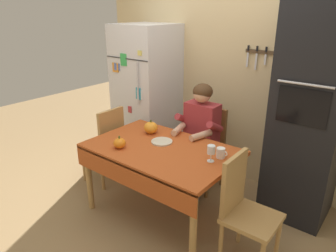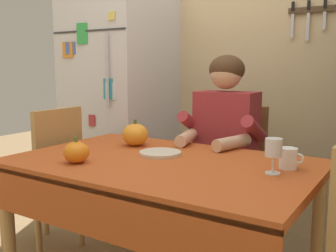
{
  "view_description": "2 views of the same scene",
  "coord_description": "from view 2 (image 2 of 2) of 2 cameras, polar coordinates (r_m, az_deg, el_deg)",
  "views": [
    {
      "loc": [
        1.72,
        -1.98,
        1.99
      ],
      "look_at": [
        0.03,
        0.16,
        0.95
      ],
      "focal_mm": 33.42,
      "sensor_mm": 36.0,
      "label": 1
    },
    {
      "loc": [
        0.98,
        -1.39,
        1.17
      ],
      "look_at": [
        -0.07,
        0.26,
        0.88
      ],
      "focal_mm": 41.66,
      "sensor_mm": 36.0,
      "label": 2
    }
  ],
  "objects": [
    {
      "name": "back_wall_assembly",
      "position": [
        2.9,
        13.88,
        10.85
      ],
      "size": [
        3.7,
        0.13,
        2.6
      ],
      "color": "#D1B784",
      "rests_on": "ground"
    },
    {
      "name": "chair_behind_person",
      "position": [
        2.54,
        9.48,
        -6.63
      ],
      "size": [
        0.4,
        0.4,
        0.93
      ],
      "color": "brown",
      "rests_on": "ground"
    },
    {
      "name": "chair_left_side",
      "position": [
        2.55,
        -17.04,
        -6.85
      ],
      "size": [
        0.4,
        0.4,
        0.93
      ],
      "color": "tan",
      "rests_on": "ground"
    },
    {
      "name": "seated_person",
      "position": [
        2.32,
        7.79,
        -2.31
      ],
      "size": [
        0.47,
        0.55,
        1.25
      ],
      "color": "#38384C",
      "rests_on": "ground"
    },
    {
      "name": "pumpkin_large",
      "position": [
        1.83,
        -13.26,
        -3.76
      ],
      "size": [
        0.12,
        0.12,
        0.12
      ],
      "color": "orange",
      "rests_on": "dining_table"
    },
    {
      "name": "refrigerator",
      "position": [
        3.06,
        -6.96,
        3.41
      ],
      "size": [
        0.68,
        0.71,
        1.8
      ],
      "color": "silver",
      "rests_on": "ground"
    },
    {
      "name": "dining_table",
      "position": [
        1.84,
        -1.29,
        -7.7
      ],
      "size": [
        1.4,
        0.9,
        0.74
      ],
      "color": "tan",
      "rests_on": "ground"
    },
    {
      "name": "serving_tray",
      "position": [
        1.95,
        -1.17,
        -3.98
      ],
      "size": [
        0.21,
        0.21,
        0.02
      ],
      "primitive_type": "cylinder",
      "color": "beige",
      "rests_on": "dining_table"
    },
    {
      "name": "pumpkin_medium",
      "position": [
        2.17,
        -4.81,
        -1.27
      ],
      "size": [
        0.15,
        0.15,
        0.15
      ],
      "color": "orange",
      "rests_on": "dining_table"
    },
    {
      "name": "coffee_mug",
      "position": [
        1.75,
        17.24,
        -4.55
      ],
      "size": [
        0.11,
        0.08,
        0.09
      ],
      "color": "white",
      "rests_on": "dining_table"
    },
    {
      "name": "wine_glass",
      "position": [
        1.64,
        15.19,
        -3.27
      ],
      "size": [
        0.07,
        0.07,
        0.15
      ],
      "color": "white",
      "rests_on": "dining_table"
    }
  ]
}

